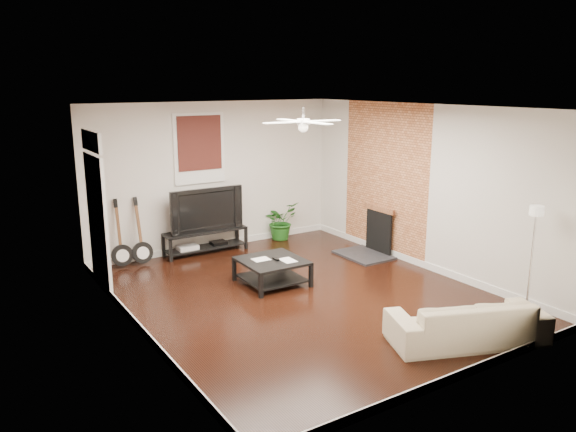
% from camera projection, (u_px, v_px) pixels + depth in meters
% --- Properties ---
extents(room, '(5.01, 6.01, 2.81)m').
position_uv_depth(room, '(303.00, 205.00, 8.17)').
color(room, black).
rests_on(room, ground).
extents(brick_accent, '(0.02, 2.20, 2.80)m').
position_uv_depth(brick_accent, '(385.00, 179.00, 10.29)').
color(brick_accent, '#B06239').
rests_on(brick_accent, floor).
extents(fireplace, '(0.80, 1.10, 0.92)m').
position_uv_depth(fireplace, '(371.00, 231.00, 10.36)').
color(fireplace, black).
rests_on(fireplace, floor).
extents(window_back, '(1.00, 0.06, 1.30)m').
position_uv_depth(window_back, '(199.00, 148.00, 10.32)').
color(window_back, '#39130F').
rests_on(window_back, wall_back).
extents(door_left, '(0.08, 1.00, 2.50)m').
position_uv_depth(door_left, '(98.00, 210.00, 8.48)').
color(door_left, white).
rests_on(door_left, wall_left).
extents(tv_stand, '(1.58, 0.42, 0.44)m').
position_uv_depth(tv_stand, '(206.00, 241.00, 10.56)').
color(tv_stand, black).
rests_on(tv_stand, floor).
extents(tv, '(1.41, 0.19, 0.81)m').
position_uv_depth(tv, '(204.00, 209.00, 10.43)').
color(tv, black).
rests_on(tv, tv_stand).
extents(coffee_table, '(0.97, 0.97, 0.40)m').
position_uv_depth(coffee_table, '(272.00, 272.00, 8.93)').
color(coffee_table, black).
rests_on(coffee_table, floor).
extents(sofa, '(2.05, 1.39, 0.56)m').
position_uv_depth(sofa, '(467.00, 321.00, 6.90)').
color(sofa, tan).
rests_on(sofa, floor).
extents(floor_lamp, '(0.33, 0.33, 1.56)m').
position_uv_depth(floor_lamp, '(531.00, 262.00, 7.57)').
color(floor_lamp, white).
rests_on(floor_lamp, floor).
extents(potted_plant, '(0.84, 0.78, 0.77)m').
position_uv_depth(potted_plant, '(281.00, 221.00, 11.43)').
color(potted_plant, '#1E5E1A').
rests_on(potted_plant, floor).
extents(guitar_left, '(0.40, 0.30, 1.21)m').
position_uv_depth(guitar_left, '(121.00, 234.00, 9.61)').
color(guitar_left, black).
rests_on(guitar_left, floor).
extents(guitar_right, '(0.38, 0.27, 1.21)m').
position_uv_depth(guitar_right, '(141.00, 231.00, 9.77)').
color(guitar_right, black).
rests_on(guitar_right, floor).
extents(ceiling_fan, '(1.24, 1.24, 0.32)m').
position_uv_depth(ceiling_fan, '(303.00, 122.00, 7.89)').
color(ceiling_fan, white).
rests_on(ceiling_fan, ceiling).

